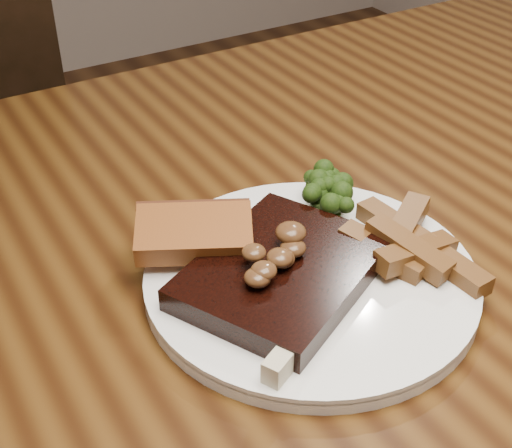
# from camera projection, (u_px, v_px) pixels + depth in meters

# --- Properties ---
(dining_table) EXTENTS (1.60, 0.90, 0.75)m
(dining_table) POSITION_uv_depth(u_px,v_px,m) (265.00, 310.00, 0.75)
(dining_table) COLOR #46290E
(dining_table) RESTS_ON ground
(plate) EXTENTS (0.36, 0.36, 0.01)m
(plate) POSITION_uv_depth(u_px,v_px,m) (310.00, 279.00, 0.64)
(plate) COLOR white
(plate) RESTS_ON dining_table
(steak) EXTENTS (0.21, 0.20, 0.03)m
(steak) POSITION_uv_depth(u_px,v_px,m) (283.00, 273.00, 0.61)
(steak) COLOR black
(steak) RESTS_ON plate
(steak_bone) EXTENTS (0.15, 0.09, 0.02)m
(steak_bone) POSITION_uv_depth(u_px,v_px,m) (322.00, 316.00, 0.57)
(steak_bone) COLOR beige
(steak_bone) RESTS_ON plate
(mushroom_pile) EXTENTS (0.08, 0.08, 0.03)m
(mushroom_pile) POSITION_uv_depth(u_px,v_px,m) (276.00, 254.00, 0.59)
(mushroom_pile) COLOR #53351A
(mushroom_pile) RESTS_ON steak
(garlic_bread) EXTENTS (0.12, 0.10, 0.02)m
(garlic_bread) POSITION_uv_depth(u_px,v_px,m) (195.00, 251.00, 0.64)
(garlic_bread) COLOR brown
(garlic_bread) RESTS_ON plate
(potato_wedges) EXTENTS (0.11, 0.11, 0.02)m
(potato_wedges) POSITION_uv_depth(u_px,v_px,m) (394.00, 248.00, 0.64)
(potato_wedges) COLOR brown
(potato_wedges) RESTS_ON plate
(broccoli_cluster) EXTENTS (0.06, 0.06, 0.04)m
(broccoli_cluster) POSITION_uv_depth(u_px,v_px,m) (328.00, 196.00, 0.70)
(broccoli_cluster) COLOR #24390C
(broccoli_cluster) RESTS_ON plate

